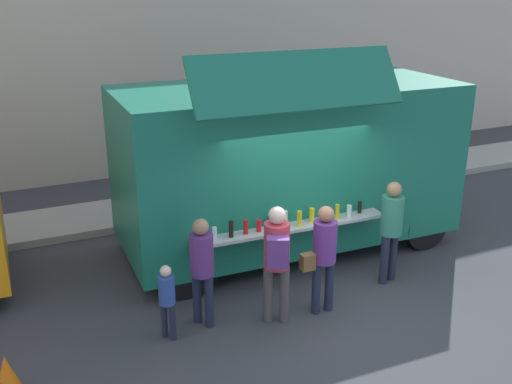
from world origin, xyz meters
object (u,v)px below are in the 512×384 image
object	(u,v)px
customer_rear_waiting	(202,263)
child_near_queue	(167,296)
trash_bin	(382,163)
customer_extra_browsing	(391,223)
traffic_cone_orange	(7,376)
customer_front_ordering	(323,251)
customer_mid_with_backpack	(277,254)
food_truck_main	(288,161)

from	to	relation	value
customer_rear_waiting	child_near_queue	distance (m)	0.65
trash_bin	customer_extra_browsing	size ratio (longest dim) A/B	0.54
traffic_cone_orange	child_near_queue	xyz separation A→B (m)	(2.09, 0.38, 0.39)
traffic_cone_orange	customer_extra_browsing	bearing A→B (deg)	4.76
traffic_cone_orange	customer_front_ordering	size ratio (longest dim) A/B	0.33
customer_rear_waiting	customer_extra_browsing	distance (m)	3.19
customer_mid_with_backpack	customer_extra_browsing	size ratio (longest dim) A/B	1.03
traffic_cone_orange	customer_mid_with_backpack	world-z (taller)	customer_mid_with_backpack
trash_bin	food_truck_main	bearing A→B (deg)	-148.62
customer_extra_browsing	food_truck_main	bearing A→B (deg)	6.03
customer_front_ordering	customer_rear_waiting	bearing A→B (deg)	76.82
food_truck_main	customer_front_ordering	size ratio (longest dim) A/B	3.54
trash_bin	child_near_queue	xyz separation A→B (m)	(-6.69, -4.36, 0.20)
customer_extra_browsing	child_near_queue	distance (m)	3.77
customer_mid_with_backpack	customer_rear_waiting	xyz separation A→B (m)	(-0.97, 0.40, -0.11)
customer_mid_with_backpack	customer_rear_waiting	distance (m)	1.05
food_truck_main	trash_bin	distance (m)	4.61
food_truck_main	child_near_queue	size ratio (longest dim) A/B	5.37
customer_rear_waiting	child_near_queue	world-z (taller)	customer_rear_waiting
food_truck_main	customer_mid_with_backpack	distance (m)	2.72
traffic_cone_orange	trash_bin	bearing A→B (deg)	28.37
trash_bin	customer_rear_waiting	bearing A→B (deg)	-145.42
customer_extra_browsing	trash_bin	bearing A→B (deg)	-52.71
trash_bin	customer_front_ordering	bearing A→B (deg)	-133.61
traffic_cone_orange	customer_rear_waiting	xyz separation A→B (m)	(2.65, 0.52, 0.70)
traffic_cone_orange	customer_front_ordering	bearing A→B (deg)	1.45
trash_bin	child_near_queue	world-z (taller)	child_near_queue
child_near_queue	customer_mid_with_backpack	bearing A→B (deg)	-45.26
child_near_queue	customer_rear_waiting	bearing A→B (deg)	-21.99
customer_extra_browsing	customer_rear_waiting	bearing A→B (deg)	71.39
customer_mid_with_backpack	food_truck_main	bearing A→B (deg)	-6.90
customer_front_ordering	customer_extra_browsing	world-z (taller)	customer_extra_browsing
customer_front_ordering	customer_mid_with_backpack	bearing A→B (deg)	89.36
food_truck_main	traffic_cone_orange	distance (m)	5.70
food_truck_main	customer_front_ordering	world-z (taller)	food_truck_main
traffic_cone_orange	customer_mid_with_backpack	xyz separation A→B (m)	(3.62, 0.12, 0.82)
traffic_cone_orange	child_near_queue	bearing A→B (deg)	10.32
customer_front_ordering	customer_rear_waiting	xyz separation A→B (m)	(-1.72, 0.41, -0.02)
food_truck_main	customer_front_ordering	distance (m)	2.47
food_truck_main	customer_mid_with_backpack	xyz separation A→B (m)	(-1.36, -2.30, -0.54)
customer_front_ordering	customer_rear_waiting	world-z (taller)	customer_front_ordering
food_truck_main	customer_mid_with_backpack	size ratio (longest dim) A/B	3.35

